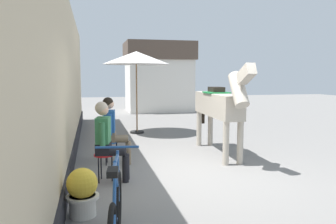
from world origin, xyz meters
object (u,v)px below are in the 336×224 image
Objects in this scene: flower_planter_near at (82,191)px; leaning_bicycle at (116,214)px; saddled_horse_center at (219,105)px; seated_visitor_near at (107,137)px; cafe_parasol at (136,58)px; seated_visitor_far at (113,127)px.

leaning_bicycle is (0.36, -0.98, 0.06)m from flower_planter_near.
saddled_horse_center is at bearing 54.91° from leaning_bicycle.
seated_visitor_near is 0.54× the size of cafe_parasol.
cafe_parasol reaches higher than flower_planter_near.
seated_visitor_far is 3.53m from leaning_bicycle.
seated_visitor_near reaches higher than leaning_bicycle.
seated_visitor_far is 2.47m from saddled_horse_center.
seated_visitor_far is 2.17× the size of flower_planter_near.
cafe_parasol is (1.54, 6.13, 2.03)m from flower_planter_near.
cafe_parasol reaches higher than seated_visitor_near.
flower_planter_near is (-0.56, -2.52, -0.44)m from seated_visitor_far.
cafe_parasol is at bearing 74.67° from seated_visitor_far.
saddled_horse_center reaches higher than leaning_bicycle.
flower_planter_near is at bearing -137.25° from saddled_horse_center.
flower_planter_near is (-0.39, -1.40, -0.44)m from seated_visitor_near.
seated_visitor_near is 0.46× the size of saddled_horse_center.
seated_visitor_near is 2.41m from leaning_bicycle.
seated_visitor_near is at bearing 74.38° from flower_planter_near.
saddled_horse_center is 4.63m from leaning_bicycle.
seated_visitor_near is at bearing -103.70° from cafe_parasol.
leaning_bicycle is (-2.62, -3.74, -0.76)m from saddled_horse_center.
seated_visitor_near is at bearing -98.32° from seated_visitor_far.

